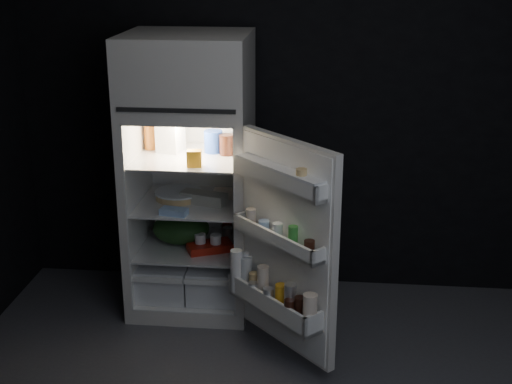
# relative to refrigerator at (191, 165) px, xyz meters

# --- Properties ---
(wall_back) EXTENTS (4.00, 0.00, 2.70)m
(wall_back) POSITION_rel_refrigerator_xyz_m (0.78, 0.38, 0.39)
(wall_back) COLOR black
(wall_back) RESTS_ON ground
(refrigerator) EXTENTS (0.76, 0.71, 1.78)m
(refrigerator) POSITION_rel_refrigerator_xyz_m (0.00, 0.00, 0.00)
(refrigerator) COLOR silver
(refrigerator) RESTS_ON ground
(fridge_door) EXTENTS (0.63, 0.65, 1.22)m
(fridge_door) POSITION_rel_refrigerator_xyz_m (0.63, -0.65, -0.28)
(fridge_door) COLOR silver
(fridge_door) RESTS_ON ground
(milk_jug) EXTENTS (0.18, 0.18, 0.24)m
(milk_jug) POSITION_rel_refrigerator_xyz_m (-0.13, 0.05, 0.19)
(milk_jug) COLOR white
(milk_jug) RESTS_ON refrigerator
(mayo_jar) EXTENTS (0.13, 0.13, 0.14)m
(mayo_jar) POSITION_rel_refrigerator_xyz_m (0.14, 0.06, 0.14)
(mayo_jar) COLOR #2043AD
(mayo_jar) RESTS_ON refrigerator
(jam_jar) EXTENTS (0.09, 0.09, 0.13)m
(jam_jar) POSITION_rel_refrigerator_xyz_m (0.23, 0.01, 0.14)
(jam_jar) COLOR black
(jam_jar) RESTS_ON refrigerator
(amber_bottle) EXTENTS (0.10, 0.10, 0.22)m
(amber_bottle) POSITION_rel_refrigerator_xyz_m (-0.27, 0.09, 0.18)
(amber_bottle) COLOR #CC6B20
(amber_bottle) RESTS_ON refrigerator
(small_carton) EXTENTS (0.09, 0.07, 0.10)m
(small_carton) POSITION_rel_refrigerator_xyz_m (0.08, -0.26, 0.12)
(small_carton) COLOR orange
(small_carton) RESTS_ON refrigerator
(egg_carton) EXTENTS (0.31, 0.19, 0.07)m
(egg_carton) POSITION_rel_refrigerator_xyz_m (0.09, -0.07, -0.19)
(egg_carton) COLOR gray
(egg_carton) RESTS_ON refrigerator
(pie) EXTENTS (0.35, 0.35, 0.04)m
(pie) POSITION_rel_refrigerator_xyz_m (-0.08, 0.00, -0.21)
(pie) COLOR tan
(pie) RESTS_ON refrigerator
(flat_package) EXTENTS (0.18, 0.11, 0.04)m
(flat_package) POSITION_rel_refrigerator_xyz_m (-0.05, -0.29, -0.21)
(flat_package) COLOR #90B3DE
(flat_package) RESTS_ON refrigerator
(wrapped_pkg) EXTENTS (0.13, 0.11, 0.05)m
(wrapped_pkg) POSITION_rel_refrigerator_xyz_m (0.20, 0.06, -0.20)
(wrapped_pkg) COLOR beige
(wrapped_pkg) RESTS_ON refrigerator
(produce_bag) EXTENTS (0.41, 0.36, 0.20)m
(produce_bag) POSITION_rel_refrigerator_xyz_m (-0.07, -0.01, -0.43)
(produce_bag) COLOR #193815
(produce_bag) RESTS_ON refrigerator
(yogurt_tray) EXTENTS (0.32, 0.25, 0.05)m
(yogurt_tray) POSITION_rel_refrigerator_xyz_m (0.13, -0.13, -0.50)
(yogurt_tray) COLOR maroon
(yogurt_tray) RESTS_ON refrigerator
(small_can_red) EXTENTS (0.08, 0.08, 0.09)m
(small_can_red) POSITION_rel_refrigerator_xyz_m (0.21, 0.12, -0.48)
(small_can_red) COLOR maroon
(small_can_red) RESTS_ON refrigerator
(small_can_silver) EXTENTS (0.09, 0.09, 0.09)m
(small_can_silver) POSITION_rel_refrigerator_xyz_m (0.23, 0.05, -0.48)
(small_can_silver) COLOR silver
(small_can_silver) RESTS_ON refrigerator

